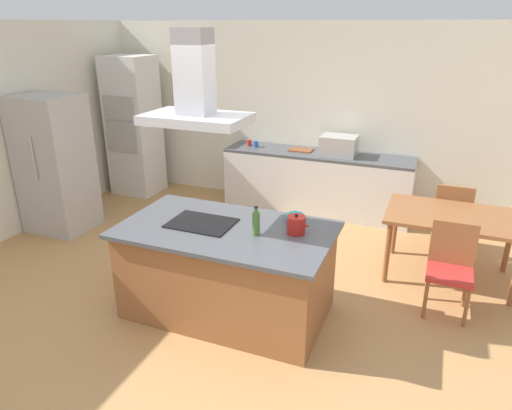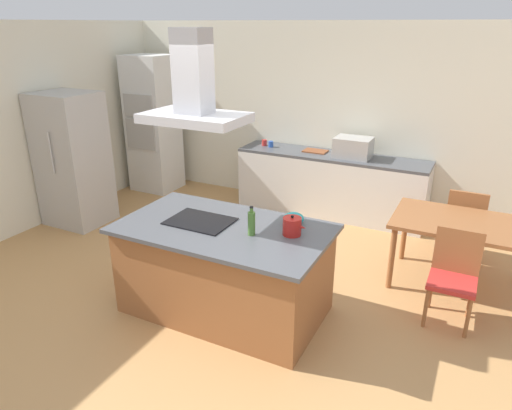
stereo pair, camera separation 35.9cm
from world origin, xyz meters
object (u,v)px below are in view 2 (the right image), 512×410
cooktop (200,221)px  chair_facing_island (454,271)px  olive_oil_bottle (251,223)px  refrigerator (73,160)px  range_hood (194,93)px  tea_kettle (292,226)px  mixing_bowl (294,219)px  cutting_board (315,151)px  countertop_microwave (353,148)px  coffee_mug_red (264,143)px  dining_table (463,229)px  wall_oven_stack (153,124)px  chair_facing_back_wall (465,220)px  coffee_mug_blue (271,144)px

cooktop → chair_facing_island: bearing=20.9°
olive_oil_bottle → refrigerator: bearing=162.8°
olive_oil_bottle → range_hood: 1.23m
tea_kettle → mixing_bowl: size_ratio=1.11×
olive_oil_bottle → cutting_board: olive_oil_bottle is taller
olive_oil_bottle → mixing_bowl: bearing=58.3°
mixing_bowl → countertop_microwave: (-0.15, 2.53, 0.09)m
mixing_bowl → cutting_board: (-0.72, 2.58, -0.05)m
mixing_bowl → coffee_mug_red: bearing=121.1°
cutting_board → chair_facing_island: (2.15, -2.08, -0.40)m
dining_table → cooktop: bearing=-145.9°
mixing_bowl → refrigerator: size_ratio=0.11×
dining_table → wall_oven_stack: bearing=167.0°
olive_oil_bottle → dining_table: (1.67, 1.56, -0.35)m
cooktop → chair_facing_back_wall: bearing=44.3°
olive_oil_bottle → cutting_board: (-0.48, 2.97, -0.11)m
tea_kettle → chair_facing_back_wall: size_ratio=0.25×
chair_facing_island → range_hood: 2.88m
chair_facing_back_wall → tea_kettle: bearing=-123.2°
refrigerator → dining_table: bearing=6.2°
olive_oil_bottle → mixing_bowl: olive_oil_bottle is taller
olive_oil_bottle → cutting_board: 3.01m
chair_facing_island → cooktop: bearing=-159.1°
dining_table → countertop_microwave: bearing=139.2°
cutting_board → range_hood: range_hood is taller
mixing_bowl → cutting_board: size_ratio=0.58×
olive_oil_bottle → range_hood: (-0.57, 0.04, 1.09)m
chair_facing_back_wall → wall_oven_stack: bearing=174.6°
coffee_mug_blue → refrigerator: 2.85m
range_hood → chair_facing_island: bearing=20.9°
wall_oven_stack → range_hood: range_hood is taller
coffee_mug_red → dining_table: size_ratio=0.06×
mixing_bowl → dining_table: (1.43, 1.17, -0.29)m
countertop_microwave → dining_table: size_ratio=0.36×
cutting_board → wall_oven_stack: 2.76m
olive_oil_bottle → chair_facing_back_wall: olive_oil_bottle is taller
wall_oven_stack → cutting_board: bearing=5.9°
refrigerator → chair_facing_back_wall: refrigerator is taller
olive_oil_bottle → chair_facing_island: bearing=28.1°
coffee_mug_blue → refrigerator: size_ratio=0.05×
dining_table → range_hood: (-2.24, -1.52, 1.43)m
dining_table → chair_facing_island: bearing=-90.0°
olive_oil_bottle → wall_oven_stack: (-3.21, 2.68, 0.09)m
cooktop → chair_facing_back_wall: 3.15m
olive_oil_bottle → range_hood: range_hood is taller
mixing_bowl → cutting_board: bearing=105.6°
chair_facing_back_wall → chair_facing_island: 1.33m
dining_table → mixing_bowl: bearing=-140.8°
cooktop → mixing_bowl: 0.89m
mixing_bowl → dining_table: bearing=39.2°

